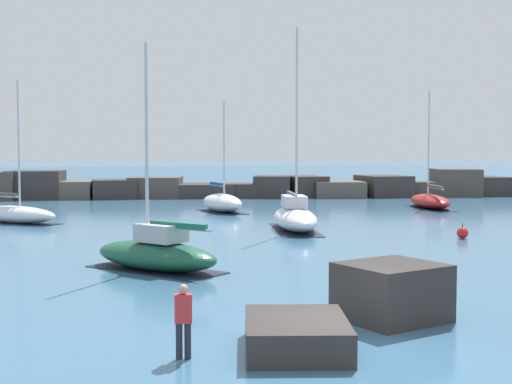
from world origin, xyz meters
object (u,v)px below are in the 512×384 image
object	(u,v)px
sailboat_moored_0	(430,201)
sailboat_moored_2	(14,214)
mooring_buoy_orange_near	(463,233)
sailboat_moored_4	(156,253)
sailboat_moored_5	(222,203)
sailboat_moored_1	(295,217)
person_on_rocks	(183,318)

from	to	relation	value
sailboat_moored_0	sailboat_moored_2	xyz separation A→B (m)	(-28.53, -7.23, 0.01)
sailboat_moored_2	mooring_buoy_orange_near	xyz separation A→B (m)	(23.43, -10.46, -0.27)
sailboat_moored_4	sailboat_moored_5	xyz separation A→B (m)	(4.28, 23.69, 0.03)
sailboat_moored_0	sailboat_moored_5	world-z (taller)	sailboat_moored_0
sailboat_moored_1	person_on_rocks	bearing A→B (deg)	-105.92
sailboat_moored_1	sailboat_moored_4	bearing A→B (deg)	-121.32
sailboat_moored_5	sailboat_moored_2	bearing A→B (deg)	-155.33
sailboat_moored_0	sailboat_moored_1	world-z (taller)	sailboat_moored_1
sailboat_moored_0	sailboat_moored_1	bearing A→B (deg)	-134.19
person_on_rocks	sailboat_moored_1	bearing A→B (deg)	74.08
sailboat_moored_0	sailboat_moored_4	bearing A→B (deg)	-128.56
sailboat_moored_4	sailboat_moored_0	bearing A→B (deg)	51.44
sailboat_moored_2	sailboat_moored_5	distance (m)	14.18
sailboat_moored_1	sailboat_moored_5	xyz separation A→B (m)	(-3.04, 11.66, -0.05)
sailboat_moored_2	sailboat_moored_5	bearing A→B (deg)	24.67
sailboat_moored_5	mooring_buoy_orange_near	xyz separation A→B (m)	(10.54, -16.38, -0.38)
sailboat_moored_4	mooring_buoy_orange_near	bearing A→B (deg)	26.25
sailboat_moored_4	person_on_rocks	distance (m)	11.21
sailboat_moored_1	mooring_buoy_orange_near	bearing A→B (deg)	-32.18
sailboat_moored_4	sailboat_moored_5	size ratio (longest dim) A/B	1.07
sailboat_moored_1	sailboat_moored_4	world-z (taller)	sailboat_moored_1
sailboat_moored_0	sailboat_moored_2	bearing A→B (deg)	-165.78
sailboat_moored_0	mooring_buoy_orange_near	world-z (taller)	sailboat_moored_0
sailboat_moored_2	mooring_buoy_orange_near	world-z (taller)	sailboat_moored_2
sailboat_moored_2	person_on_rocks	distance (m)	30.41
sailboat_moored_0	sailboat_moored_4	size ratio (longest dim) A/B	1.07
sailboat_moored_2	sailboat_moored_1	bearing A→B (deg)	-19.82
sailboat_moored_0	sailboat_moored_4	xyz separation A→B (m)	(-19.93, -25.00, 0.09)
sailboat_moored_1	person_on_rocks	world-z (taller)	sailboat_moored_1
sailboat_moored_5	sailboat_moored_0	bearing A→B (deg)	4.79
sailboat_moored_2	person_on_rocks	xyz separation A→B (m)	(9.31, -28.95, 0.32)
sailboat_moored_1	sailboat_moored_2	bearing A→B (deg)	160.18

